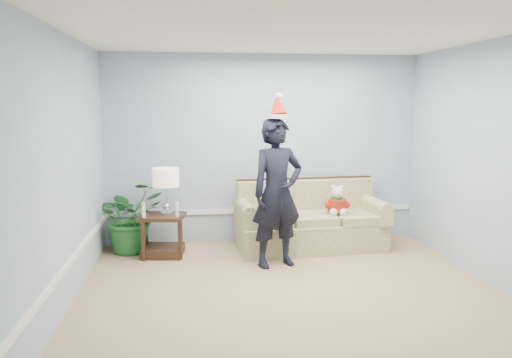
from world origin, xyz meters
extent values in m
cube|color=tan|center=(0.00, 0.00, -0.01)|extent=(4.50, 5.00, 0.02)
cube|color=white|center=(0.00, 0.00, 2.71)|extent=(4.50, 5.00, 0.02)
cube|color=#A3BCD0|center=(0.00, 2.51, 1.35)|extent=(4.50, 0.02, 2.70)
cube|color=#A3BCD0|center=(0.00, -2.51, 1.35)|extent=(4.50, 0.02, 2.70)
cube|color=#A3BCD0|center=(-2.26, 0.00, 1.35)|extent=(0.02, 5.00, 2.70)
cube|color=white|center=(0.00, 2.48, 0.45)|extent=(4.48, 0.03, 0.06)
cube|color=white|center=(-2.23, 0.00, 0.45)|extent=(0.03, 4.98, 0.06)
cube|color=#52592A|center=(0.60, 2.02, 0.19)|extent=(2.06, 1.00, 0.38)
cube|color=#52592A|center=(-0.02, 1.97, 0.44)|extent=(0.64, 0.73, 0.11)
cube|color=#52592A|center=(0.60, 1.97, 0.44)|extent=(0.64, 0.73, 0.11)
cube|color=#52592A|center=(1.22, 1.97, 0.44)|extent=(0.64, 0.73, 0.11)
cube|color=#52592A|center=(0.60, 2.34, 0.65)|extent=(2.02, 0.33, 0.54)
cube|color=#311E0F|center=(0.60, 2.41, 0.92)|extent=(2.01, 0.20, 0.05)
cube|color=#52592A|center=(-0.32, 2.02, 0.50)|extent=(0.23, 0.87, 0.23)
cube|color=#52592A|center=(1.52, 2.02, 0.50)|extent=(0.23, 0.87, 0.23)
cube|color=#3D2316|center=(-1.43, 1.91, 0.54)|extent=(0.64, 0.56, 0.05)
cube|color=#3D2316|center=(-1.43, 1.91, 0.07)|extent=(0.58, 0.50, 0.13)
cube|color=#3D2316|center=(-1.66, 1.73, 0.28)|extent=(0.05, 0.05, 0.56)
cube|color=#3D2316|center=(-1.19, 1.73, 0.28)|extent=(0.05, 0.05, 0.56)
cube|color=#3D2316|center=(-1.66, 2.10, 0.28)|extent=(0.05, 0.05, 0.56)
cube|color=#3D2316|center=(-1.19, 2.10, 0.28)|extent=(0.05, 0.05, 0.56)
cylinder|color=silver|center=(-1.36, 1.92, 0.57)|extent=(0.16, 0.16, 0.03)
sphere|color=silver|center=(-1.36, 1.92, 0.67)|extent=(0.10, 0.10, 0.10)
cylinder|color=silver|center=(-1.36, 1.92, 0.82)|extent=(0.03, 0.03, 0.35)
cylinder|color=white|center=(-1.36, 1.92, 1.06)|extent=(0.35, 0.35, 0.24)
cylinder|color=silver|center=(-1.65, 1.76, 0.61)|extent=(0.05, 0.05, 0.11)
cylinder|color=white|center=(-1.65, 1.76, 0.71)|extent=(0.04, 0.04, 0.09)
cylinder|color=silver|center=(-1.22, 1.76, 0.61)|extent=(0.05, 0.05, 0.11)
cylinder|color=white|center=(-1.22, 1.76, 0.71)|extent=(0.04, 0.04, 0.09)
imported|color=#1C5E25|center=(-1.86, 2.16, 0.49)|extent=(1.17, 1.14, 0.98)
imported|color=black|center=(0.01, 1.34, 0.92)|extent=(0.77, 0.62, 1.84)
cylinder|color=silver|center=(0.01, 1.34, 1.85)|extent=(0.33, 0.33, 0.05)
cone|color=red|center=(0.01, 1.36, 1.99)|extent=(0.29, 0.34, 0.31)
sphere|color=silver|center=(0.01, 1.27, 2.09)|extent=(0.08, 0.08, 0.08)
sphere|color=silver|center=(0.95, 1.94, 0.62)|extent=(0.24, 0.24, 0.24)
cylinder|color=red|center=(0.95, 1.94, 0.62)|extent=(0.28, 0.28, 0.17)
cylinder|color=#17612F|center=(0.95, 1.94, 0.71)|extent=(0.19, 0.19, 0.03)
sphere|color=silver|center=(0.89, 1.83, 0.54)|extent=(0.11, 0.11, 0.11)
sphere|color=silver|center=(1.02, 1.83, 0.54)|extent=(0.11, 0.11, 0.11)
sphere|color=silver|center=(0.95, 1.93, 0.80)|extent=(0.17, 0.17, 0.17)
sphere|color=black|center=(0.95, 1.83, 0.78)|extent=(0.02, 0.02, 0.02)
sphere|color=silver|center=(0.89, 1.94, 0.87)|extent=(0.07, 0.07, 0.07)
sphere|color=silver|center=(1.01, 1.94, 0.87)|extent=(0.07, 0.07, 0.07)
camera|label=1|loc=(-1.00, -4.60, 2.01)|focal=35.00mm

